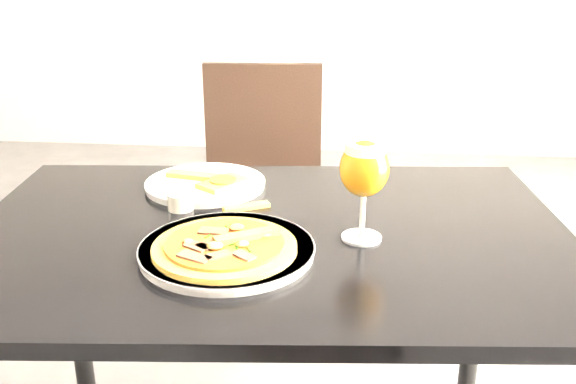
# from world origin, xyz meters

# --- Properties ---
(dining_table) EXTENTS (1.26, 0.90, 0.75)m
(dining_table) POSITION_xyz_m (0.02, -0.01, 0.66)
(dining_table) COLOR black
(dining_table) RESTS_ON ground
(chair_far) EXTENTS (0.45, 0.45, 0.92)m
(chair_far) POSITION_xyz_m (-0.12, 0.85, 0.50)
(chair_far) COLOR black
(chair_far) RESTS_ON ground
(plate_main) EXTENTS (0.41, 0.41, 0.02)m
(plate_main) POSITION_xyz_m (-0.04, -0.13, 0.76)
(plate_main) COLOR silver
(plate_main) RESTS_ON dining_table
(pizza) EXTENTS (0.26, 0.26, 0.03)m
(pizza) POSITION_xyz_m (-0.04, -0.15, 0.78)
(pizza) COLOR olive
(pizza) RESTS_ON plate_main
(plate_second) EXTENTS (0.36, 0.36, 0.01)m
(plate_second) POSITION_xyz_m (-0.16, 0.22, 0.76)
(plate_second) COLOR silver
(plate_second) RESTS_ON dining_table
(crust_scraps) EXTENTS (0.21, 0.14, 0.02)m
(crust_scraps) POSITION_xyz_m (-0.14, 0.21, 0.77)
(crust_scraps) COLOR olive
(crust_scraps) RESTS_ON plate_second
(loose_crust) EXTENTS (0.10, 0.07, 0.01)m
(loose_crust) POSITION_xyz_m (-0.04, 0.09, 0.75)
(loose_crust) COLOR olive
(loose_crust) RESTS_ON dining_table
(sauce_cup) EXTENTS (0.05, 0.05, 0.04)m
(sauce_cup) POSITION_xyz_m (-0.18, 0.07, 0.77)
(sauce_cup) COLOR beige
(sauce_cup) RESTS_ON dining_table
(beer_glass) EXTENTS (0.09, 0.09, 0.20)m
(beer_glass) POSITION_xyz_m (0.20, -0.04, 0.89)
(beer_glass) COLOR #B2B7BB
(beer_glass) RESTS_ON dining_table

